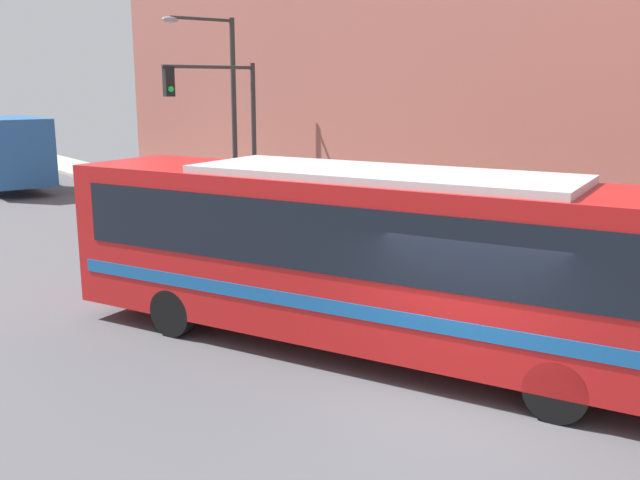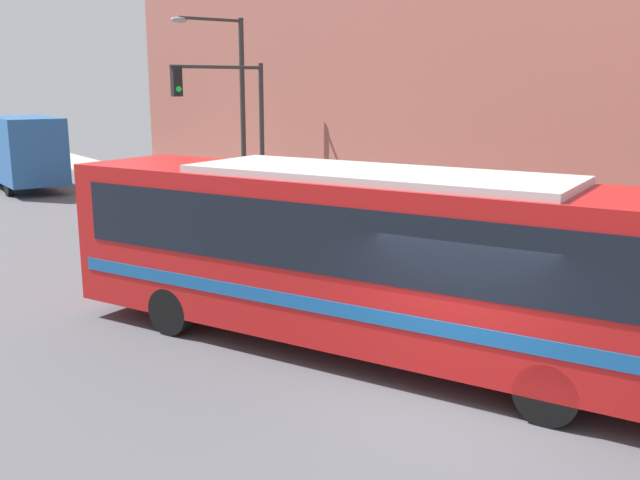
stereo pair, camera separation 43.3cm
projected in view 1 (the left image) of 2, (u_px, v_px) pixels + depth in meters
name	position (u px, v px, depth m)	size (l,w,h in m)	color
ground_plane	(455.00, 410.00, 10.46)	(120.00, 120.00, 0.00)	#515156
sidewalk	(191.00, 199.00, 29.50)	(2.70, 70.00, 0.14)	#A8A399
building_facade	(355.00, 60.00, 26.73)	(6.00, 27.38, 11.20)	brown
city_bus	(378.00, 251.00, 12.29)	(7.00, 12.10, 3.28)	red
delivery_truck	(8.00, 152.00, 31.83)	(2.40, 6.74, 3.31)	#265999
fire_hydrant	(469.00, 265.00, 16.66)	(0.27, 0.36, 0.84)	gold
traffic_light_pole	(224.00, 115.00, 22.99)	(3.28, 0.35, 5.24)	#2D2D2D
parking_meter	(337.00, 214.00, 20.46)	(0.14, 0.14, 1.35)	#2D2D2D
street_lamp	(224.00, 99.00, 24.53)	(2.65, 0.28, 6.78)	#2D2D2D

